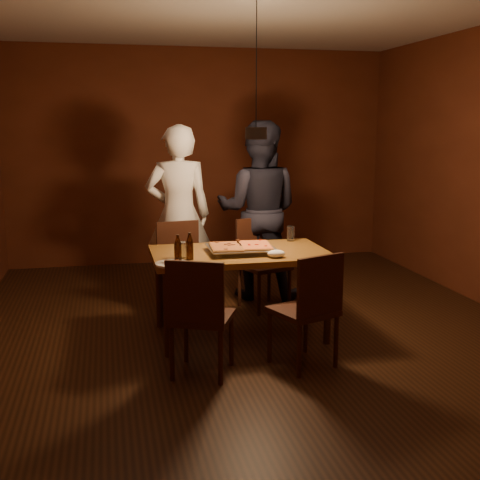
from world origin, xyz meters
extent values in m
plane|color=#341C0E|center=(0.00, 0.00, 0.00)|extent=(6.00, 6.00, 0.00)
plane|color=beige|center=(0.00, 0.00, 2.80)|extent=(6.00, 6.00, 0.00)
plane|color=#602816|center=(0.00, 3.00, 1.40)|extent=(5.00, 0.00, 5.00)
plane|color=#602816|center=(0.00, -3.00, 1.40)|extent=(5.00, 0.00, 5.00)
cube|color=#8E5D24|center=(-0.14, 0.00, 0.72)|extent=(1.50, 0.90, 0.05)
cylinder|color=#38190F|center=(-0.81, -0.37, 0.35)|extent=(0.06, 0.06, 0.70)
cylinder|color=#38190F|center=(0.53, -0.37, 0.35)|extent=(0.06, 0.06, 0.70)
cylinder|color=#38190F|center=(-0.81, 0.37, 0.35)|extent=(0.06, 0.06, 0.70)
cylinder|color=#38190F|center=(0.53, 0.37, 0.35)|extent=(0.06, 0.06, 0.70)
cube|color=#38190F|center=(-0.55, 0.65, 0.43)|extent=(0.47, 0.47, 0.04)
cube|color=#38190F|center=(-0.57, 0.84, 0.67)|extent=(0.42, 0.09, 0.45)
cube|color=#38190F|center=(0.27, 0.71, 0.43)|extent=(0.53, 0.53, 0.04)
cube|color=#38190F|center=(0.21, 0.89, 0.67)|extent=(0.41, 0.16, 0.45)
cube|color=#38190F|center=(-0.59, -0.75, 0.43)|extent=(0.55, 0.55, 0.04)
cube|color=#38190F|center=(-0.67, -0.92, 0.67)|extent=(0.40, 0.20, 0.45)
cube|color=#38190F|center=(0.18, -0.76, 0.43)|extent=(0.54, 0.54, 0.04)
cube|color=#38190F|center=(0.25, -0.94, 0.67)|extent=(0.40, 0.18, 0.45)
cube|color=silver|center=(-0.14, -0.04, 0.77)|extent=(0.59, 0.50, 0.05)
cube|color=maroon|center=(-0.27, -0.05, 0.81)|extent=(0.28, 0.42, 0.02)
cube|color=gold|center=(-0.01, -0.04, 0.81)|extent=(0.30, 0.43, 0.02)
cylinder|color=black|center=(-0.71, -0.29, 0.82)|extent=(0.06, 0.06, 0.14)
cone|color=black|center=(-0.71, -0.29, 0.93)|extent=(0.06, 0.06, 0.08)
cylinder|color=black|center=(-0.60, -0.22, 0.82)|extent=(0.06, 0.06, 0.14)
cone|color=black|center=(-0.60, -0.22, 0.93)|extent=(0.06, 0.06, 0.08)
cylinder|color=silver|center=(-0.66, -0.14, 0.82)|extent=(0.08, 0.08, 0.13)
cylinder|color=silver|center=(0.43, 0.36, 0.82)|extent=(0.07, 0.07, 0.14)
cylinder|color=white|center=(-0.76, -0.38, 0.76)|extent=(0.26, 0.26, 0.02)
cube|color=gold|center=(-0.76, -0.38, 0.77)|extent=(0.12, 0.09, 0.01)
ellipsoid|color=white|center=(0.10, -0.30, 0.78)|extent=(0.15, 0.11, 0.06)
imported|color=white|center=(-0.52, 1.17, 0.91)|extent=(0.69, 0.47, 1.82)
imported|color=black|center=(0.32, 1.14, 0.93)|extent=(1.10, 0.99, 1.86)
cylinder|color=black|center=(0.00, 0.00, 1.75)|extent=(0.18, 0.18, 0.10)
cylinder|color=black|center=(0.00, 0.00, 2.30)|extent=(0.01, 0.01, 1.00)
camera|label=1|loc=(-1.24, -4.93, 1.83)|focal=45.00mm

